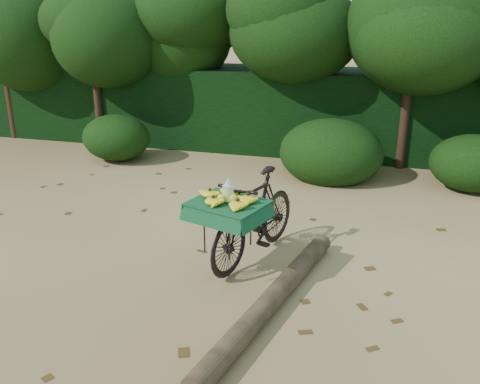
# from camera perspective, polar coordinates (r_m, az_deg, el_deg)

# --- Properties ---
(ground) EXTENTS (80.00, 80.00, 0.00)m
(ground) POSITION_cam_1_polar(r_m,az_deg,el_deg) (6.37, -8.14, -9.09)
(ground) COLOR tan
(ground) RESTS_ON ground
(vendor_bicycle) EXTENTS (1.23, 2.02, 1.16)m
(vendor_bicycle) POSITION_cam_1_polar(r_m,az_deg,el_deg) (6.44, 1.55, -2.71)
(vendor_bicycle) COLOR black
(vendor_bicycle) RESTS_ON ground
(fallen_log) EXTENTS (0.91, 3.16, 0.23)m
(fallen_log) POSITION_cam_1_polar(r_m,az_deg,el_deg) (5.62, 3.69, -11.83)
(fallen_log) COLOR brown
(fallen_log) RESTS_ON ground
(hedge_backdrop) EXTENTS (26.00, 1.80, 1.80)m
(hedge_backdrop) POSITION_cam_1_polar(r_m,az_deg,el_deg) (11.81, 4.00, 9.29)
(hedge_backdrop) COLOR black
(hedge_backdrop) RESTS_ON ground
(tree_row) EXTENTS (14.50, 2.00, 4.00)m
(tree_row) POSITION_cam_1_polar(r_m,az_deg,el_deg) (11.04, -0.16, 14.36)
(tree_row) COLOR black
(tree_row) RESTS_ON ground
(bush_clumps) EXTENTS (8.80, 1.70, 0.90)m
(bush_clumps) POSITION_cam_1_polar(r_m,az_deg,el_deg) (9.90, 4.38, 4.52)
(bush_clumps) COLOR black
(bush_clumps) RESTS_ON ground
(leaf_litter) EXTENTS (7.00, 7.30, 0.01)m
(leaf_litter) POSITION_cam_1_polar(r_m,az_deg,el_deg) (6.90, -5.99, -6.57)
(leaf_litter) COLOR #452F12
(leaf_litter) RESTS_ON ground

